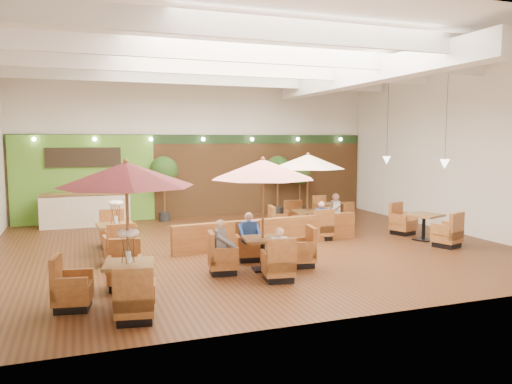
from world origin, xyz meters
name	(u,v)px	position (x,y,z in m)	size (l,w,h in m)	color
room	(246,120)	(0.25, 1.22, 3.63)	(14.04, 14.00, 5.52)	#381E0F
service_counter	(86,210)	(-4.40, 5.10, 0.58)	(3.00, 0.75, 1.18)	beige
booth_divider	(270,232)	(0.49, -0.16, 0.40)	(5.79, 0.18, 0.80)	brown
table_0	(123,201)	(-3.85, -3.94, 1.92)	(2.60, 2.71, 2.69)	brown
table_1	(263,193)	(-0.62, -2.53, 1.80)	(2.64, 2.64, 2.64)	brown
table_2	(308,179)	(2.30, 1.18, 1.79)	(2.62, 2.62, 2.63)	brown
table_3	(116,236)	(-3.72, 0.19, 0.51)	(1.01, 2.82, 1.60)	brown
table_4	(424,228)	(5.16, -0.94, 0.39)	(1.17, 2.88, 1.01)	brown
table_5	(332,213)	(4.26, 3.15, 0.33)	(0.81, 2.30, 0.85)	brown
topiary_0	(164,173)	(-1.61, 5.30, 1.81)	(1.04, 1.04, 2.42)	black
topiary_1	(278,171)	(2.95, 5.30, 1.77)	(1.03, 1.03, 2.38)	black
topiary_2	(300,175)	(3.93, 5.30, 1.57)	(0.91, 0.91, 2.11)	black
diner_0	(279,248)	(-0.62, -3.49, 0.73)	(0.36, 0.30, 0.72)	white
diner_1	(249,231)	(-0.62, -1.56, 0.74)	(0.39, 0.32, 0.76)	#224497
diner_2	(223,241)	(-1.58, -2.53, 0.75)	(0.35, 0.41, 0.79)	slate
diner_3	(321,216)	(2.30, 0.22, 0.73)	(0.37, 0.32, 0.71)	#224497
diner_4	(334,209)	(3.26, 1.18, 0.77)	(0.40, 0.45, 0.82)	white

